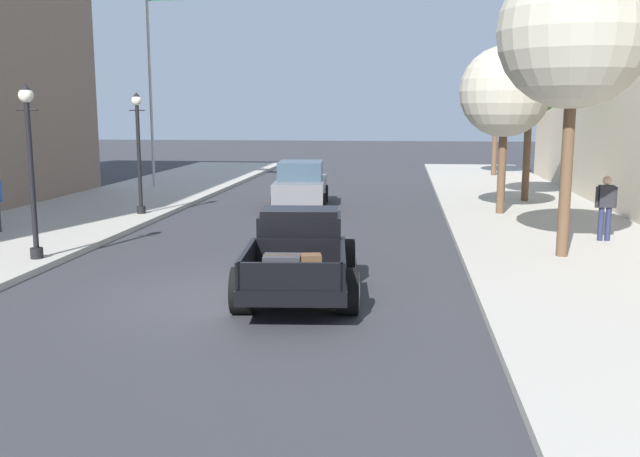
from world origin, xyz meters
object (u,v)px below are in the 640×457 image
(street_lamp_near, at_px, (30,159))
(street_tree_farthest, at_px, (497,93))
(street_lamp_far, at_px, (138,144))
(flagpole, at_px, (154,55))
(street_tree_third, at_px, (531,75))
(street_tree_second, at_px, (505,92))
(hotrod_truck_black, at_px, (300,252))
(car_background_grey, at_px, (301,186))
(street_tree_nearest, at_px, (574,33))
(pedestrian_sidewalk_right, at_px, (606,204))

(street_lamp_near, height_order, street_tree_farthest, street_tree_farthest)
(street_lamp_near, height_order, street_lamp_far, same)
(flagpole, height_order, street_tree_third, flagpole)
(flagpole, height_order, street_tree_second, flagpole)
(street_lamp_far, bearing_deg, hotrod_truck_black, -52.97)
(hotrod_truck_black, height_order, street_lamp_near, street_lamp_near)
(car_background_grey, height_order, street_lamp_near, street_lamp_near)
(flagpole, height_order, street_tree_nearest, flagpole)
(pedestrian_sidewalk_right, height_order, street_lamp_far, street_lamp_far)
(car_background_grey, height_order, street_tree_farthest, street_tree_farthest)
(street_tree_nearest, height_order, street_tree_farthest, street_tree_nearest)
(street_lamp_near, xyz_separation_m, street_tree_nearest, (11.76, 1.66, 2.71))
(hotrod_truck_black, relative_size, street_tree_farthest, 0.89)
(street_lamp_far, bearing_deg, car_background_grey, 34.25)
(street_tree_third, bearing_deg, pedestrian_sidewalk_right, -85.54)
(street_lamp_far, bearing_deg, pedestrian_sidewalk_right, -13.53)
(pedestrian_sidewalk_right, bearing_deg, street_tree_farthest, 91.37)
(pedestrian_sidewalk_right, bearing_deg, street_tree_nearest, -125.26)
(flagpole, xyz_separation_m, street_tree_third, (15.09, -3.16, -1.08))
(street_lamp_near, distance_m, street_tree_second, 14.17)
(flagpole, xyz_separation_m, street_tree_second, (13.75, -6.54, -1.77))
(hotrod_truck_black, relative_size, street_tree_third, 0.84)
(hotrod_truck_black, distance_m, street_tree_farthest, 25.03)
(street_lamp_far, xyz_separation_m, street_tree_second, (11.53, 1.42, 1.62))
(street_lamp_far, bearing_deg, flagpole, 105.63)
(car_background_grey, relative_size, street_tree_farthest, 0.78)
(pedestrian_sidewalk_right, height_order, street_tree_second, street_tree_second)
(street_lamp_far, distance_m, street_tree_third, 13.92)
(car_background_grey, bearing_deg, street_tree_farthest, 55.57)
(flagpole, bearing_deg, street_tree_second, -25.43)
(street_lamp_near, xyz_separation_m, street_tree_second, (11.28, 8.43, 1.62))
(car_background_grey, height_order, flagpole, flagpole)
(street_lamp_far, relative_size, street_tree_nearest, 0.58)
(pedestrian_sidewalk_right, bearing_deg, street_tree_third, 94.46)
(hotrod_truck_black, bearing_deg, street_lamp_far, 127.03)
(hotrod_truck_black, xyz_separation_m, street_lamp_near, (-6.19, 1.52, 1.63))
(hotrod_truck_black, height_order, street_lamp_far, street_lamp_far)
(flagpole, bearing_deg, street_lamp_far, -74.37)
(pedestrian_sidewalk_right, distance_m, street_tree_second, 5.84)
(street_lamp_near, bearing_deg, street_tree_nearest, 8.03)
(street_lamp_far, xyz_separation_m, street_tree_farthest, (13.05, 15.34, 1.96))
(street_tree_nearest, relative_size, street_tree_second, 1.25)
(pedestrian_sidewalk_right, bearing_deg, street_lamp_far, 166.47)
(street_lamp_near, distance_m, street_lamp_far, 7.01)
(flagpole, distance_m, street_tree_second, 15.33)
(car_background_grey, bearing_deg, hotrod_truck_black, -81.84)
(street_lamp_far, relative_size, street_tree_farthest, 0.68)
(street_tree_farthest, bearing_deg, street_tree_second, -96.23)
(car_background_grey, xyz_separation_m, flagpole, (-6.97, 4.72, 5.00))
(street_tree_farthest, bearing_deg, street_tree_nearest, -92.88)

